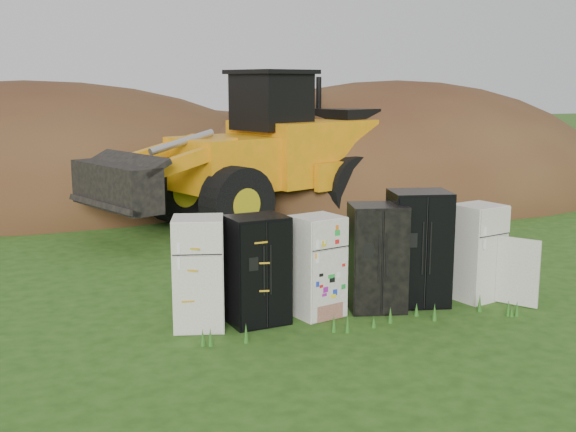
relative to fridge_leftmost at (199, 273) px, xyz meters
name	(u,v)px	position (x,y,z in m)	size (l,w,h in m)	color
ground	(350,311)	(2.48, -0.04, -0.85)	(120.00, 120.00, 0.00)	#1F4312
fridge_leftmost	(199,273)	(0.00, 0.00, 0.00)	(0.75, 0.72, 1.70)	silver
fridge_black_side	(257,270)	(0.90, -0.07, -0.01)	(0.88, 0.69, 1.68)	black
fridge_sticker	(317,266)	(1.90, -0.03, -0.04)	(0.72, 0.66, 1.61)	silver
fridge_dark_mid	(377,257)	(2.93, -0.07, 0.02)	(0.89, 0.73, 1.75)	black
fridge_black_right	(418,248)	(3.73, 0.01, 0.11)	(0.96, 0.80, 1.92)	black
fridge_open_door	(477,252)	(4.81, -0.08, -0.03)	(0.75, 0.69, 1.64)	silver
wheel_loader	(241,149)	(2.72, 7.49, 1.15)	(8.26, 3.35, 4.00)	orange
dirt_mound_right	(394,192)	(9.13, 11.36, -0.85)	(15.26, 11.19, 7.47)	#3E2114
dirt_mound_left	(31,194)	(-2.55, 14.84, -0.85)	(18.38, 13.79, 7.47)	#3E2114
dirt_mound_back	(173,176)	(2.75, 18.05, -0.85)	(16.83, 11.22, 5.27)	#3E2114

